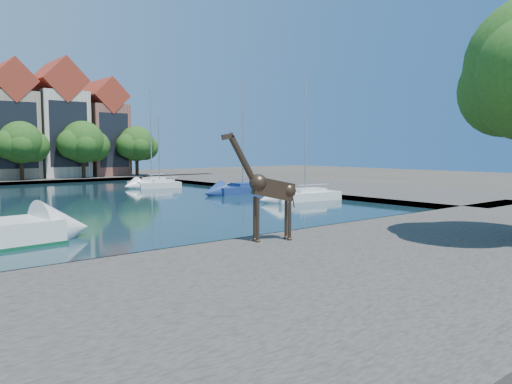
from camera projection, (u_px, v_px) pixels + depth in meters
ground at (268, 244)px, 23.84m from camera, size 160.00×160.00×0.00m
water_basin at (83, 202)px, 42.28m from camera, size 38.00×50.00×0.08m
near_quay at (392, 265)px, 18.45m from camera, size 50.00×14.00×0.50m
right_quay at (295, 185)px, 58.12m from camera, size 14.00×52.00×0.50m
townhouse_east_inner at (9, 125)px, 67.45m from camera, size 5.94×9.18×15.79m
townhouse_east_mid at (58, 124)px, 71.54m from camera, size 6.43×9.18×16.65m
townhouse_east_end at (102, 132)px, 75.75m from camera, size 5.44×9.18×14.43m
far_tree_mid_east at (21, 144)px, 63.52m from camera, size 7.02×5.40×7.52m
far_tree_east at (84, 143)px, 68.59m from camera, size 7.54×5.80×7.84m
far_tree_far_east at (137, 145)px, 73.67m from camera, size 6.76×5.20×7.36m
giraffe_statue at (268, 188)px, 21.71m from camera, size 3.19×1.47×4.70m
sailboat_right_a at (305, 194)px, 42.89m from camera, size 6.61×3.10×10.62m
sailboat_right_b at (243, 188)px, 49.56m from camera, size 6.71×2.63×10.82m
sailboat_right_c at (160, 183)px, 56.50m from camera, size 4.93×2.62×8.04m
sailboat_right_d at (152, 181)px, 57.92m from camera, size 5.99×3.50×11.11m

